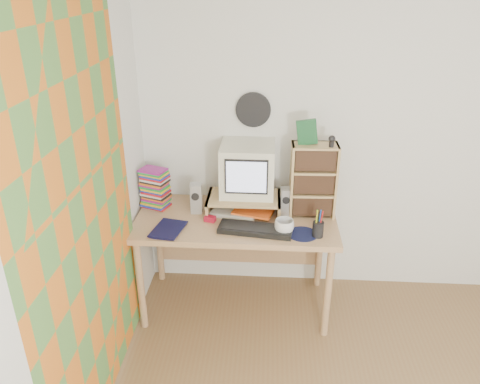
# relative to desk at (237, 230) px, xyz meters

# --- Properties ---
(back_wall) EXTENTS (3.50, 0.00, 3.50)m
(back_wall) POSITION_rel_desk_xyz_m (1.03, 0.31, 0.63)
(back_wall) COLOR silver
(back_wall) RESTS_ON floor
(left_wall) EXTENTS (0.00, 3.50, 3.50)m
(left_wall) POSITION_rel_desk_xyz_m (-0.72, -1.44, 0.63)
(left_wall) COLOR silver
(left_wall) RESTS_ON floor
(curtain) EXTENTS (0.00, 2.20, 2.20)m
(curtain) POSITION_rel_desk_xyz_m (-0.68, -0.96, 0.53)
(curtain) COLOR orange
(curtain) RESTS_ON left_wall
(wall_disc) EXTENTS (0.25, 0.02, 0.25)m
(wall_disc) POSITION_rel_desk_xyz_m (0.10, 0.29, 0.81)
(wall_disc) COLOR black
(wall_disc) RESTS_ON back_wall
(desk) EXTENTS (1.40, 0.70, 0.75)m
(desk) POSITION_rel_desk_xyz_m (0.00, 0.00, 0.00)
(desk) COLOR tan
(desk) RESTS_ON floor
(monitor_riser) EXTENTS (0.52, 0.30, 0.12)m
(monitor_riser) POSITION_rel_desk_xyz_m (0.05, 0.04, 0.23)
(monitor_riser) COLOR tan
(monitor_riser) RESTS_ON desk
(crt_monitor) EXTENTS (0.38, 0.38, 0.36)m
(crt_monitor) POSITION_rel_desk_xyz_m (0.07, 0.09, 0.43)
(crt_monitor) COLOR silver
(crt_monitor) RESTS_ON monitor_riser
(speaker_left) EXTENTS (0.09, 0.09, 0.22)m
(speaker_left) POSITION_rel_desk_xyz_m (-0.29, 0.01, 0.24)
(speaker_left) COLOR #A1A1A5
(speaker_left) RESTS_ON desk
(speaker_right) EXTENTS (0.08, 0.08, 0.21)m
(speaker_right) POSITION_rel_desk_xyz_m (0.35, 0.01, 0.24)
(speaker_right) COLOR #A1A1A5
(speaker_right) RESTS_ON desk
(keyboard) EXTENTS (0.51, 0.23, 0.03)m
(keyboard) POSITION_rel_desk_xyz_m (0.14, -0.25, 0.15)
(keyboard) COLOR black
(keyboard) RESTS_ON desk
(dvd_stack) EXTENTS (0.21, 0.18, 0.26)m
(dvd_stack) POSITION_rel_desk_xyz_m (-0.59, 0.07, 0.26)
(dvd_stack) COLOR brown
(dvd_stack) RESTS_ON desk
(cd_rack) EXTENTS (0.32, 0.18, 0.52)m
(cd_rack) POSITION_rel_desk_xyz_m (0.53, 0.03, 0.39)
(cd_rack) COLOR tan
(cd_rack) RESTS_ON desk
(mug) EXTENTS (0.15, 0.15, 0.10)m
(mug) POSITION_rel_desk_xyz_m (0.33, -0.26, 0.19)
(mug) COLOR white
(mug) RESTS_ON desk
(diary) EXTENTS (0.26, 0.21, 0.05)m
(diary) POSITION_rel_desk_xyz_m (-0.53, -0.26, 0.16)
(diary) COLOR black
(diary) RESTS_ON desk
(mousepad) EXTENTS (0.26, 0.26, 0.00)m
(mousepad) POSITION_rel_desk_xyz_m (0.45, -0.26, 0.14)
(mousepad) COLOR #101435
(mousepad) RESTS_ON desk
(pen_cup) EXTENTS (0.09, 0.09, 0.15)m
(pen_cup) POSITION_rel_desk_xyz_m (0.55, -0.28, 0.21)
(pen_cup) COLOR black
(pen_cup) RESTS_ON desk
(papers) EXTENTS (0.36, 0.31, 0.04)m
(papers) POSITION_rel_desk_xyz_m (0.05, 0.01, 0.16)
(papers) COLOR beige
(papers) RESTS_ON desk
(red_box) EXTENTS (0.09, 0.07, 0.04)m
(red_box) POSITION_rel_desk_xyz_m (-0.17, -0.12, 0.15)
(red_box) COLOR #A9122A
(red_box) RESTS_ON desk
(game_box) EXTENTS (0.13, 0.03, 0.17)m
(game_box) POSITION_rel_desk_xyz_m (0.47, 0.03, 0.74)
(game_box) COLOR #164E27
(game_box) RESTS_ON cd_rack
(webcam) EXTENTS (0.05, 0.05, 0.08)m
(webcam) POSITION_rel_desk_xyz_m (0.63, -0.01, 0.69)
(webcam) COLOR black
(webcam) RESTS_ON cd_rack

